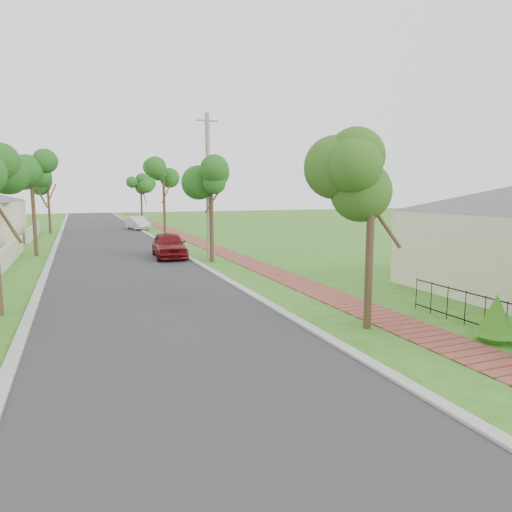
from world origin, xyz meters
TOP-DOWN VIEW (x-y plane):
  - ground at (0.00, 0.00)m, footprint 160.00×160.00m
  - road at (-3.00, 20.00)m, footprint 7.00×120.00m
  - kerb_right at (0.65, 20.00)m, footprint 0.30×120.00m
  - kerb_left at (-6.65, 20.00)m, footprint 0.30×120.00m
  - sidewalk at (3.25, 20.00)m, footprint 1.50×120.00m
  - street_trees at (-2.87, 26.84)m, footprint 10.70×37.65m
  - parked_car_red at (-0.35, 18.38)m, footprint 2.00×4.39m
  - parked_car_white at (0.40, 39.07)m, footprint 2.17×4.18m
  - near_tree at (2.17, 2.77)m, footprint 1.92×1.92m
  - utility_pole at (1.57, 16.80)m, footprint 1.20×0.24m

SIDE VIEW (x-z plane):
  - ground at x=0.00m, z-range 0.00..0.00m
  - road at x=-3.00m, z-range -0.01..0.01m
  - kerb_right at x=0.65m, z-range -0.05..0.05m
  - kerb_left at x=-6.65m, z-range -0.05..0.05m
  - sidewalk at x=3.25m, z-range -0.01..0.01m
  - parked_car_white at x=0.40m, z-range 0.00..1.31m
  - parked_car_red at x=-0.35m, z-range 0.00..1.46m
  - near_tree at x=2.17m, z-range 1.45..6.38m
  - utility_pole at x=1.57m, z-range 0.06..7.96m
  - street_trees at x=-2.87m, z-range 1.59..7.48m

